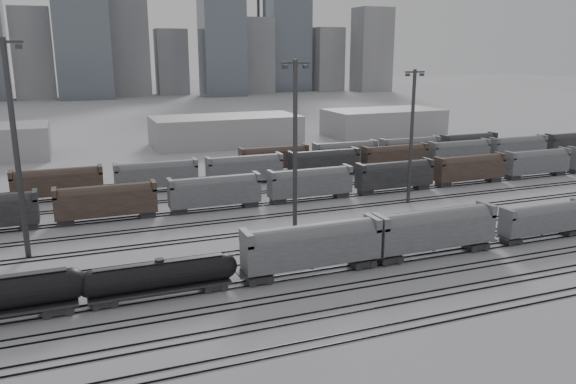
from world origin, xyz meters
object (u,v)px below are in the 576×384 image
object	(u,v)px
hopper_car_b	(435,228)
hopper_car_a	(312,244)
hopper_car_c	(543,219)
light_mast_c	(295,146)
tank_car_b	(160,276)

from	to	relation	value
hopper_car_b	hopper_car_a	bearing A→B (deg)	180.00
hopper_car_c	light_mast_c	distance (m)	35.66
hopper_car_a	hopper_car_c	size ratio (longest dim) A/B	1.24
hopper_car_b	light_mast_c	size ratio (longest dim) A/B	0.68
tank_car_b	light_mast_c	size ratio (longest dim) A/B	0.68
tank_car_b	light_mast_c	distance (m)	27.04
hopper_car_b	light_mast_c	bearing A→B (deg)	134.61
hopper_car_b	hopper_car_c	distance (m)	17.90
tank_car_b	light_mast_c	xyz separation A→B (m)	(20.81, 13.69, 10.52)
hopper_car_a	hopper_car_b	size ratio (longest dim) A/B	1.00
hopper_car_a	hopper_car_b	bearing A→B (deg)	0.00
tank_car_b	hopper_car_b	xyz separation A→B (m)	(34.32, 0.00, 1.28)
hopper_car_a	light_mast_c	distance (m)	16.86
tank_car_b	hopper_car_b	bearing A→B (deg)	0.00
hopper_car_c	light_mast_c	size ratio (longest dim) A/B	0.55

